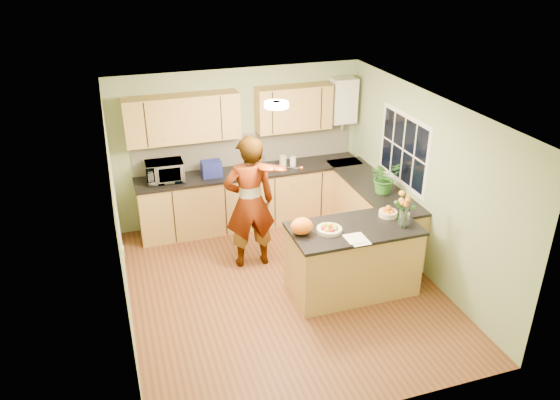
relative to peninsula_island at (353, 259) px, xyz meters
name	(u,v)px	position (x,y,z in m)	size (l,w,h in m)	color
floor	(284,288)	(-0.85, 0.30, -0.48)	(4.50, 4.50, 0.00)	brown
ceiling	(284,108)	(-0.85, 0.30, 2.02)	(4.00, 4.50, 0.02)	white
wall_back	(240,146)	(-0.85, 2.55, 0.77)	(4.00, 0.02, 2.50)	#95AD7B
wall_front	(363,311)	(-0.85, -1.95, 0.77)	(4.00, 0.02, 2.50)	#95AD7B
wall_left	(119,229)	(-2.85, 0.30, 0.77)	(0.02, 4.50, 2.50)	#95AD7B
wall_right	(424,185)	(1.15, 0.30, 0.77)	(0.02, 4.50, 2.50)	#95AD7B
back_counter	(252,197)	(-0.75, 2.25, -0.01)	(3.64, 0.62, 0.94)	#B48948
right_counter	(371,212)	(0.85, 1.15, -0.01)	(0.62, 2.24, 0.94)	#B48948
splashback	(246,149)	(-0.75, 2.54, 0.72)	(3.60, 0.02, 0.52)	silver
upper_cabinets	(230,114)	(-1.02, 2.38, 1.37)	(3.20, 0.34, 0.70)	#B48948
boiler	(343,100)	(0.85, 2.39, 1.42)	(0.40, 0.30, 0.86)	white
window_right	(403,149)	(1.15, 0.90, 1.07)	(0.01, 1.30, 1.05)	white
light_switch	(123,251)	(-2.83, -0.30, 0.82)	(0.02, 0.09, 0.09)	white
ceiling_lamp	(276,105)	(-0.85, 0.60, 1.98)	(0.30, 0.30, 0.07)	#FFEABF
peninsula_island	(353,259)	(0.00, 0.00, 0.00)	(1.66, 0.85, 0.95)	#B48948
fruit_dish	(329,228)	(-0.35, 0.00, 0.52)	(0.32, 0.32, 0.11)	beige
orange_bowl	(388,212)	(0.55, 0.15, 0.53)	(0.24, 0.24, 0.14)	beige
flower_vase	(406,203)	(0.60, -0.18, 0.82)	(0.28, 0.28, 0.52)	silver
orange_bag	(302,226)	(-0.70, 0.05, 0.58)	(0.28, 0.24, 0.21)	orange
papers	(358,239)	(-0.10, -0.30, 0.48)	(0.23, 0.31, 0.01)	white
violinist	(250,203)	(-1.10, 1.06, 0.49)	(0.71, 0.47, 1.94)	tan
violin	(268,168)	(-0.90, 0.84, 1.08)	(0.63, 0.25, 0.13)	#531505
microwave	(165,171)	(-2.09, 2.25, 0.62)	(0.56, 0.38, 0.31)	white
blue_box	(211,169)	(-1.39, 2.22, 0.58)	(0.30, 0.22, 0.24)	navy
kettle	(259,162)	(-0.61, 2.24, 0.59)	(0.17, 0.17, 0.32)	#BABABF
jar_cream	(283,161)	(-0.21, 2.26, 0.55)	(0.11, 0.11, 0.17)	beige
jar_white	(293,161)	(-0.06, 2.22, 0.54)	(0.10, 0.10, 0.15)	white
potted_plant	(385,177)	(0.85, 0.85, 0.71)	(0.44, 0.38, 0.48)	#2D6722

